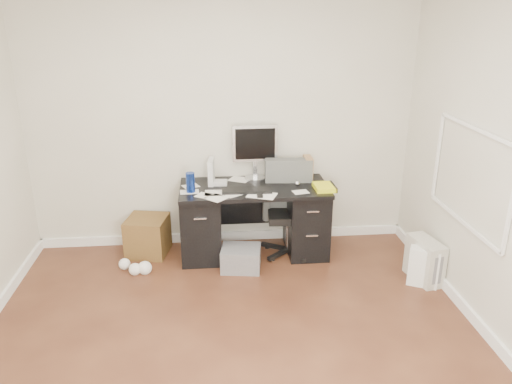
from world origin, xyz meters
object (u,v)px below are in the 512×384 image
office_chair (289,210)px  wicker_basket (148,236)px  lcd_monitor (255,152)px  keyboard (247,190)px  pc_tower (425,260)px  desk (254,218)px

office_chair → wicker_basket: size_ratio=2.46×
lcd_monitor → keyboard: lcd_monitor is taller
keyboard → wicker_basket: keyboard is taller
pc_tower → office_chair: bearing=139.2°
keyboard → wicker_basket: 1.20m
desk → lcd_monitor: (0.03, 0.23, 0.64)m
lcd_monitor → wicker_basket: bearing=-174.1°
lcd_monitor → office_chair: (0.33, -0.26, -0.55)m
pc_tower → desk: bearing=144.2°
wicker_basket → pc_tower: bearing=-16.7°
keyboard → pc_tower: size_ratio=1.19×
office_chair → wicker_basket: office_chair is taller
pc_tower → wicker_basket: size_ratio=1.02×
pc_tower → wicker_basket: pc_tower is taller
keyboard → office_chair: size_ratio=0.49×
desk → keyboard: bearing=-120.1°
office_chair → keyboard: bearing=-160.9°
desk → keyboard: size_ratio=3.07×
lcd_monitor → pc_tower: size_ratio=1.43×
keyboard → pc_tower: bearing=-16.8°
keyboard → office_chair: 0.53m
desk → wicker_basket: 1.14m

